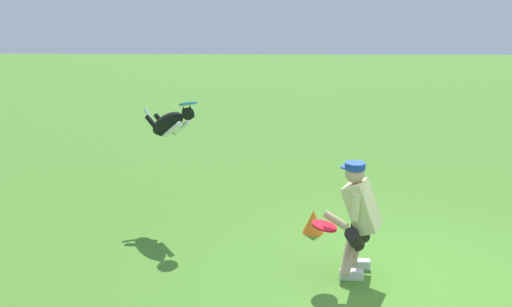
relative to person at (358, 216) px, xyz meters
The scene contains 6 objects.
ground_plane 0.95m from the person, 161.72° to the left, with size 60.00×60.00×0.00m, color #477F2A.
person is the anchor object (origin of this frame).
dog 2.96m from the person, 35.38° to the right, with size 0.87×0.72×0.57m.
frisbee_flying 2.74m from the person, 36.07° to the right, with size 0.24×0.24×0.02m, color #2094DD.
frisbee_held 0.40m from the person, 13.68° to the left, with size 0.28×0.28×0.02m, color red.
training_cone 1.30m from the person, 70.64° to the right, with size 0.28×0.28×0.31m, color orange.
Camera 1 is at (1.58, 5.22, 2.88)m, focal length 37.08 mm.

